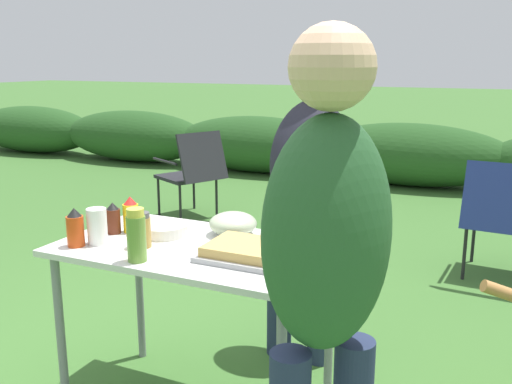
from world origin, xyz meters
The scene contains 15 objects.
shrub_hedge centered at (0.00, 4.96, 0.37)m, with size 14.40×0.90×0.74m.
folding_table centered at (0.00, 0.00, 0.66)m, with size 1.10×0.64×0.74m.
food_tray centered at (0.27, -0.04, 0.77)m, with size 0.37×0.28×0.06m.
plate_stack centered at (-0.19, 0.07, 0.76)m, with size 0.21×0.21×0.05m, color white.
mixing_bowl centered at (0.07, 0.19, 0.79)m, with size 0.20×0.20×0.10m, color #ADBC99.
paper_cup_stack centered at (-0.37, -0.15, 0.81)m, with size 0.08×0.08×0.15m, color white.
hot_sauce_bottle centered at (-0.43, -0.20, 0.82)m, with size 0.07×0.07×0.16m.
relish_jar centered at (-0.10, -0.25, 0.84)m, with size 0.07×0.07×0.20m.
bbq_sauce_bottle centered at (-0.41, 0.00, 0.80)m, with size 0.06×0.06×0.14m.
spice_jar centered at (-0.18, -0.10, 0.81)m, with size 0.07×0.07×0.14m.
mustard_bottle centered at (-0.35, 0.05, 0.82)m, with size 0.07×0.07×0.16m.
standing_person_in_dark_puffer centered at (0.23, 0.70, 0.92)m, with size 0.42×0.50×1.50m.
standing_person_in_gray_fleece centered at (0.74, -0.59, 0.94)m, with size 0.41×0.41×1.56m.
camp_chair_green_behind_table centered at (1.09, 2.13, 0.47)m, with size 0.51×0.62×0.83m.
camp_chair_near_hedge centered at (-1.58, 2.60, 0.47)m, with size 0.73×0.68×0.83m.
Camera 1 is at (1.14, -1.88, 1.47)m, focal length 40.00 mm.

